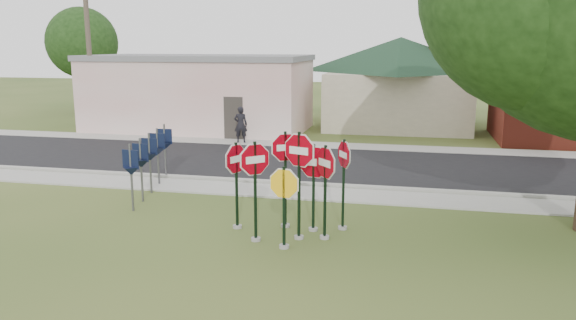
% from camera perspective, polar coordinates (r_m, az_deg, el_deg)
% --- Properties ---
extents(ground, '(120.00, 120.00, 0.00)m').
position_cam_1_polar(ground, '(13.19, -0.96, -9.67)').
color(ground, '#32491B').
rests_on(ground, ground).
extents(sidewalk_near, '(60.00, 1.60, 0.06)m').
position_cam_1_polar(sidewalk_near, '(18.31, 3.12, -3.44)').
color(sidewalk_near, gray).
rests_on(sidewalk_near, ground).
extents(road, '(60.00, 7.00, 0.04)m').
position_cam_1_polar(road, '(22.64, 5.03, -0.54)').
color(road, black).
rests_on(road, ground).
extents(sidewalk_far, '(60.00, 1.60, 0.06)m').
position_cam_1_polar(sidewalk_far, '(26.82, 6.28, 1.38)').
color(sidewalk_far, gray).
rests_on(sidewalk_far, ground).
extents(curb, '(60.00, 0.20, 0.14)m').
position_cam_1_polar(curb, '(19.25, 3.62, -2.56)').
color(curb, gray).
rests_on(curb, ground).
extents(stop_sign_center, '(1.09, 0.41, 2.84)m').
position_cam_1_polar(stop_sign_center, '(13.76, 1.14, -0.88)').
color(stop_sign_center, gray).
rests_on(stop_sign_center, ground).
extents(stop_sign_yellow, '(1.01, 0.24, 2.10)m').
position_cam_1_polar(stop_sign_yellow, '(13.26, -0.41, -3.91)').
color(stop_sign_yellow, gray).
rests_on(stop_sign_yellow, ground).
extents(stop_sign_left, '(0.82, 0.77, 2.62)m').
position_cam_1_polar(stop_sign_left, '(13.67, -3.36, -1.71)').
color(stop_sign_left, gray).
rests_on(stop_sign_left, ground).
extents(stop_sign_right, '(0.75, 0.84, 2.51)m').
position_cam_1_polar(stop_sign_right, '(13.85, 3.81, -1.90)').
color(stop_sign_right, gray).
rests_on(stop_sign_right, ground).
extents(stop_sign_back_right, '(1.15, 0.26, 2.43)m').
position_cam_1_polar(stop_sign_back_right, '(14.45, 2.62, -1.53)').
color(stop_sign_back_right, gray).
rests_on(stop_sign_back_right, ground).
extents(stop_sign_back_left, '(0.91, 0.55, 2.69)m').
position_cam_1_polar(stop_sign_back_left, '(14.70, -0.28, -0.59)').
color(stop_sign_back_left, gray).
rests_on(stop_sign_back_left, ground).
extents(stop_sign_far_right, '(0.52, 0.86, 2.51)m').
position_cam_1_polar(stop_sign_far_right, '(14.61, 5.67, -1.30)').
color(stop_sign_far_right, gray).
rests_on(stop_sign_far_right, ground).
extents(stop_sign_far_left, '(0.45, 1.00, 2.43)m').
position_cam_1_polar(stop_sign_far_left, '(14.70, -5.27, -1.38)').
color(stop_sign_far_left, gray).
rests_on(stop_sign_far_left, ground).
extents(route_sign_row, '(1.43, 4.63, 2.00)m').
position_cam_1_polar(route_sign_row, '(18.76, -13.86, 0.35)').
color(route_sign_row, '#59595E').
rests_on(route_sign_row, ground).
extents(building_stucco, '(12.20, 6.20, 4.20)m').
position_cam_1_polar(building_stucco, '(32.32, -9.02, 6.85)').
color(building_stucco, silver).
rests_on(building_stucco, ground).
extents(building_house, '(11.60, 11.60, 6.20)m').
position_cam_1_polar(building_house, '(33.96, 11.34, 9.53)').
color(building_house, beige).
rests_on(building_house, ground).
extents(utility_pole_near, '(2.20, 0.26, 9.50)m').
position_cam_1_polar(utility_pole_near, '(31.97, -19.62, 11.34)').
color(utility_pole_near, '#473A2F').
rests_on(utility_pole_near, ground).
extents(bg_tree_left, '(4.90, 4.90, 7.35)m').
position_cam_1_polar(bg_tree_left, '(42.62, -20.20, 11.11)').
color(bg_tree_left, black).
rests_on(bg_tree_left, ground).
extents(pedestrian, '(0.72, 0.55, 1.77)m').
position_cam_1_polar(pedestrian, '(27.56, -4.83, 3.61)').
color(pedestrian, black).
rests_on(pedestrian, sidewalk_far).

